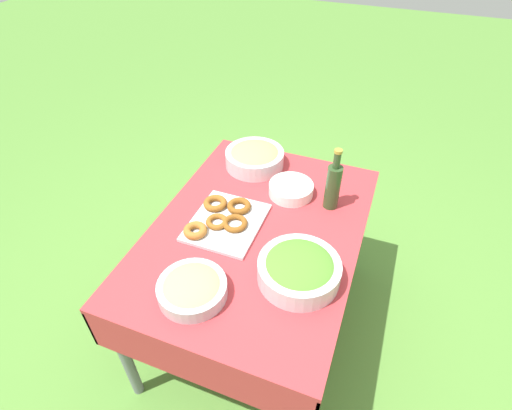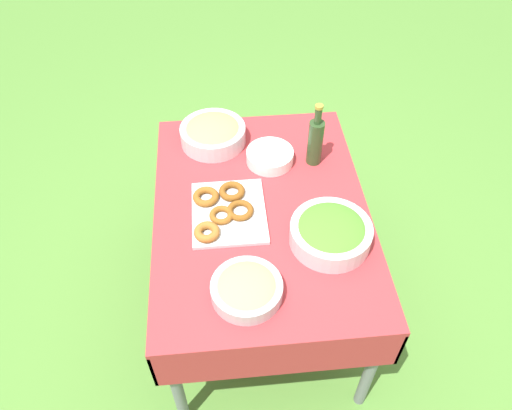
% 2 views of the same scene
% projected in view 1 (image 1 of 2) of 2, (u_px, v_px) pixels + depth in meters
% --- Properties ---
extents(ground_plane, '(14.00, 14.00, 0.00)m').
position_uv_depth(ground_plane, '(257.00, 319.00, 2.32)').
color(ground_plane, '#568C38').
extents(picnic_table, '(1.31, 0.93, 0.73)m').
position_uv_depth(picnic_table, '(257.00, 243.00, 1.90)').
color(picnic_table, '#B73338').
rests_on(picnic_table, ground_plane).
extents(salad_bowl, '(0.33, 0.33, 0.11)m').
position_uv_depth(salad_bowl, '(299.00, 269.00, 1.58)').
color(salad_bowl, silver).
rests_on(salad_bowl, picnic_table).
extents(pasta_bowl, '(0.27, 0.27, 0.08)m').
position_uv_depth(pasta_bowl, '(192.00, 288.00, 1.53)').
color(pasta_bowl, '#B2B7BC').
rests_on(pasta_bowl, picnic_table).
extents(donut_platter, '(0.37, 0.33, 0.05)m').
position_uv_depth(donut_platter, '(224.00, 219.00, 1.86)').
color(donut_platter, silver).
rests_on(donut_platter, picnic_table).
extents(plate_stack, '(0.22, 0.22, 0.06)m').
position_uv_depth(plate_stack, '(291.00, 189.00, 2.01)').
color(plate_stack, white).
rests_on(plate_stack, picnic_table).
extents(olive_oil_bottle, '(0.07, 0.07, 0.32)m').
position_uv_depth(olive_oil_bottle, '(333.00, 185.00, 1.88)').
color(olive_oil_bottle, '#2D4723').
rests_on(olive_oil_bottle, picnic_table).
extents(bread_bowl, '(0.32, 0.32, 0.11)m').
position_uv_depth(bread_bowl, '(255.00, 157.00, 2.18)').
color(bread_bowl, silver).
rests_on(bread_bowl, picnic_table).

